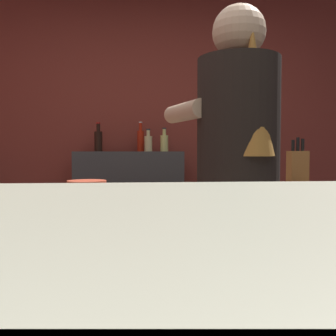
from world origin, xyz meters
TOP-DOWN VIEW (x-y plane):
  - wall_back at (0.00, 2.20)m, footprint 5.20×0.10m
  - prep_counter at (0.35, 0.65)m, footprint 2.10×0.60m
  - back_shelf at (-0.19, 1.92)m, footprint 0.91×0.36m
  - bartender at (0.30, 0.19)m, footprint 0.49×0.55m
  - knife_block at (0.77, 0.69)m, footprint 0.10×0.08m
  - mixing_bowl at (-0.37, 0.56)m, footprint 0.19×0.19m
  - chefs_knife at (0.57, 0.60)m, footprint 0.24×0.09m
  - bottle_hot_sauce at (-0.03, 1.87)m, footprint 0.07×0.07m
  - bottle_vinegar at (0.11, 1.88)m, footprint 0.07×0.07m
  - bottle_olive_oil at (-0.09, 1.99)m, footprint 0.06×0.06m
  - bottle_soy at (-0.45, 1.94)m, footprint 0.07×0.07m

SIDE VIEW (x-z plane):
  - prep_counter at x=0.35m, z-range 0.00..0.93m
  - back_shelf at x=-0.19m, z-range 0.00..1.12m
  - chefs_knife at x=0.57m, z-range 0.93..0.94m
  - mixing_bowl at x=-0.37m, z-range 0.93..0.98m
  - bartender at x=0.30m, z-range 0.14..1.87m
  - knife_block at x=0.77m, z-range 0.89..1.17m
  - bottle_hot_sauce at x=-0.03m, z-range 1.10..1.29m
  - bottle_vinegar at x=0.11m, z-range 1.10..1.30m
  - bottle_soy at x=-0.45m, z-range 1.09..1.34m
  - bottle_olive_oil at x=-0.09m, z-range 1.09..1.35m
  - wall_back at x=0.00m, z-range 0.00..2.70m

